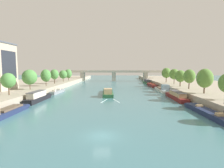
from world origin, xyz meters
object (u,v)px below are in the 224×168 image
(tree_right_midway, at_px, (174,74))
(tree_right_past_mid, at_px, (166,73))
(barge_midriver, at_px, (108,92))
(moored_boat_left_upstream, at_px, (38,97))
(moored_boat_left_near, at_px, (4,112))
(moored_boat_right_end, at_px, (176,96))
(moored_boat_right_upstream, at_px, (163,89))
(moored_boat_right_lone, at_px, (152,85))
(tree_right_distant, at_px, (189,76))
(bridge_far, at_px, (114,74))
(moored_boat_right_downstream, at_px, (207,112))
(tree_left_by_lamp, at_px, (63,74))
(tree_left_past_mid, at_px, (54,74))
(moored_boat_left_second, at_px, (57,92))
(tree_left_nearest, at_px, (46,76))
(tree_left_far, at_px, (68,74))
(tree_left_distant, at_px, (30,77))
(tree_right_end_of_row, at_px, (180,76))
(tree_left_second, at_px, (8,81))
(moored_boat_right_second, at_px, (147,82))
(tree_right_by_lamp, at_px, (205,78))

(tree_right_midway, height_order, tree_right_past_mid, tree_right_past_mid)
(barge_midriver, height_order, tree_right_midway, tree_right_midway)
(tree_right_midway, bearing_deg, moored_boat_left_upstream, -148.85)
(moored_boat_left_near, xyz_separation_m, moored_boat_right_end, (41.00, 20.07, 0.12))
(moored_boat_right_upstream, relative_size, moored_boat_right_lone, 1.05)
(tree_right_distant, bearing_deg, bridge_far, 112.95)
(moored_boat_right_upstream, relative_size, tree_right_past_mid, 2.19)
(moored_boat_right_downstream, xyz_separation_m, moored_boat_right_upstream, (0.29, 35.69, 0.37))
(moored_boat_right_downstream, xyz_separation_m, tree_right_midway, (7.25, 42.94, 6.27))
(tree_left_by_lamp, height_order, tree_right_past_mid, tree_right_past_mid)
(tree_left_past_mid, bearing_deg, moored_boat_right_end, -28.62)
(moored_boat_right_downstream, bearing_deg, barge_midriver, 129.31)
(moored_boat_left_second, bearing_deg, moored_boat_left_upstream, -90.31)
(tree_left_nearest, height_order, tree_left_far, tree_left_nearest)
(tree_left_distant, height_order, tree_right_end_of_row, tree_left_distant)
(tree_left_far, xyz_separation_m, tree_right_past_mid, (53.83, -14.39, 0.84))
(tree_right_distant, bearing_deg, moored_boat_left_near, -150.19)
(tree_left_distant, bearing_deg, moored_boat_left_near, -74.31)
(moored_boat_right_downstream, relative_size, tree_left_nearest, 2.37)
(tree_left_second, relative_size, tree_left_by_lamp, 0.99)
(moored_boat_left_upstream, xyz_separation_m, moored_boat_left_second, (0.09, 16.11, -0.65))
(moored_boat_right_downstream, relative_size, tree_right_end_of_row, 2.48)
(tree_right_past_mid, bearing_deg, moored_boat_left_near, -130.99)
(barge_midriver, bearing_deg, tree_right_midway, 29.40)
(tree_left_nearest, bearing_deg, tree_left_second, -91.47)
(barge_midriver, relative_size, tree_left_far, 2.75)
(moored_boat_right_end, xyz_separation_m, tree_left_far, (-47.31, 49.00, 5.18))
(tree_left_by_lamp, bearing_deg, moored_boat_right_second, 18.39)
(moored_boat_left_upstream, bearing_deg, moored_boat_right_upstream, 27.99)
(tree_right_past_mid, distance_m, bridge_far, 45.84)
(tree_left_nearest, xyz_separation_m, tree_right_end_of_row, (53.51, -0.10, -0.14))
(moored_boat_right_upstream, xyz_separation_m, tree_right_distant, (6.26, -10.65, 5.83))
(tree_left_nearest, distance_m, tree_right_by_lamp, 56.83)
(tree_left_second, relative_size, bridge_far, 0.09)
(tree_right_distant, distance_m, tree_right_past_mid, 27.37)
(moored_boat_right_downstream, bearing_deg, tree_left_second, 168.12)
(moored_boat_left_upstream, xyz_separation_m, moored_boat_right_lone, (41.28, 41.68, -0.56))
(tree_right_past_mid, bearing_deg, barge_midriver, -137.49)
(moored_boat_left_near, bearing_deg, tree_left_second, 118.06)
(moored_boat_right_second, relative_size, tree_left_second, 2.51)
(moored_boat_left_near, bearing_deg, moored_boat_right_upstream, 42.51)
(moored_boat_left_second, bearing_deg, tree_right_distant, -5.44)
(moored_boat_left_upstream, distance_m, moored_boat_right_downstream, 43.62)
(moored_boat_left_near, height_order, tree_right_end_of_row, tree_right_end_of_row)
(moored_boat_right_downstream, bearing_deg, tree_right_midway, 80.42)
(bridge_far, bearing_deg, moored_boat_left_upstream, -105.33)
(tree_right_end_of_row, bearing_deg, tree_right_distant, -89.06)
(moored_boat_left_upstream, relative_size, moored_boat_right_end, 0.85)
(moored_boat_left_second, distance_m, moored_boat_right_lone, 48.49)
(moored_boat_left_upstream, height_order, moored_boat_right_second, moored_boat_left_upstream)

